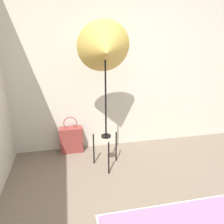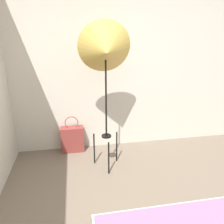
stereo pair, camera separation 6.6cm
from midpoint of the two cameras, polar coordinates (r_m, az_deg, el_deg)
The scene contains 3 objects.
wall_back at distance 3.34m, azimuth 2.65°, elevation 12.06°, with size 8.00×0.05×2.60m.
photo_umbrella at distance 2.64m, azimuth -0.94°, elevation 15.62°, with size 0.65×0.39×1.91m.
tote_bag at distance 3.46m, azimuth -9.72°, elevation -6.95°, with size 0.35×0.15×0.58m.
Camera 2 is at (-0.70, -1.13, 1.76)m, focal length 35.00 mm.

